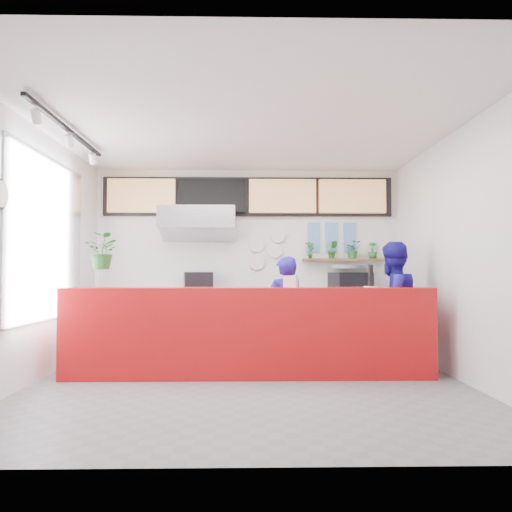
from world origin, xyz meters
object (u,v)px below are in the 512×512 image
(service_counter, at_px, (248,332))
(espresso_machine, at_px, (351,285))
(panini_oven, at_px, (198,284))
(pepper_mill, at_px, (371,275))
(staff_center, at_px, (285,313))
(staff_right, at_px, (393,305))

(service_counter, height_order, espresso_machine, espresso_machine)
(panini_oven, bearing_deg, pepper_mill, -48.46)
(service_counter, bearing_deg, espresso_machine, 47.42)
(service_counter, height_order, staff_center, staff_center)
(staff_right, height_order, pepper_mill, staff_right)
(panini_oven, distance_m, espresso_machine, 2.45)
(staff_right, bearing_deg, panini_oven, -54.17)
(service_counter, relative_size, espresso_machine, 7.43)
(staff_center, distance_m, pepper_mill, 1.25)
(staff_right, bearing_deg, espresso_machine, -106.05)
(staff_center, bearing_deg, service_counter, 25.61)
(service_counter, distance_m, staff_center, 0.71)
(service_counter, xyz_separation_m, espresso_machine, (1.65, 1.80, 0.54))
(panini_oven, relative_size, staff_center, 0.29)
(panini_oven, height_order, staff_right, staff_right)
(espresso_machine, xyz_separation_m, staff_center, (-1.16, -1.33, -0.34))
(pepper_mill, bearing_deg, service_counter, 177.91)
(panini_oven, height_order, espresso_machine, panini_oven)
(espresso_machine, bearing_deg, pepper_mill, -109.95)
(service_counter, relative_size, pepper_mill, 16.82)
(espresso_machine, bearing_deg, service_counter, -148.29)
(panini_oven, relative_size, pepper_mill, 1.64)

